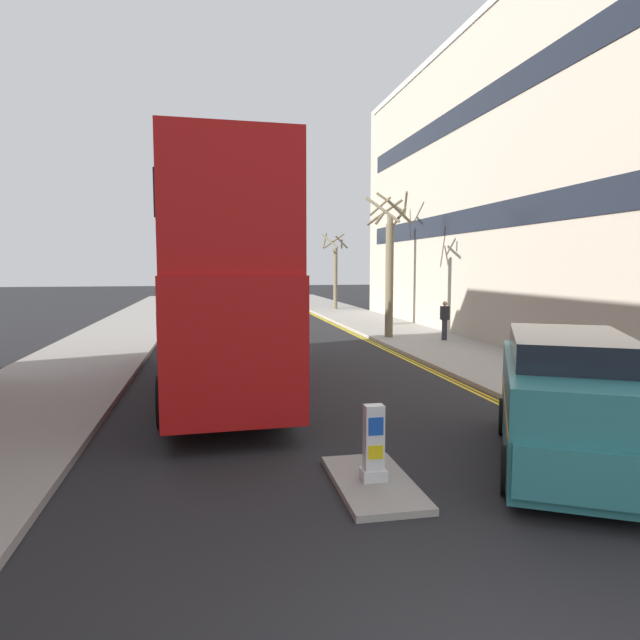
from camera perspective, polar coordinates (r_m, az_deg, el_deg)
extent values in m
cube|color=#9E9991|center=(21.23, 13.44, -3.06)|extent=(4.00, 80.00, 0.14)
cube|color=#9E9991|center=(19.79, -23.37, -3.99)|extent=(4.00, 80.00, 0.14)
cube|color=yellow|center=(18.61, 10.09, -4.41)|extent=(0.10, 56.00, 0.01)
cube|color=yellow|center=(18.55, 9.63, -4.43)|extent=(0.10, 56.00, 0.01)
cube|color=#9E9991|center=(8.43, 5.51, -16.38)|extent=(1.10, 2.20, 0.10)
cube|color=silver|center=(8.39, 5.52, -15.55)|extent=(0.36, 0.28, 0.16)
cube|color=white|center=(8.20, 5.56, -11.93)|extent=(0.28, 0.20, 0.95)
cube|color=blue|center=(8.05, 5.79, -10.86)|extent=(0.22, 0.01, 0.26)
cube|color=yellow|center=(8.17, 5.76, -13.42)|extent=(0.22, 0.01, 0.20)
cube|color=red|center=(14.62, -10.42, -0.24)|extent=(2.93, 10.89, 2.60)
cube|color=red|center=(14.59, -10.60, 9.77)|extent=(2.87, 10.67, 2.50)
cube|color=black|center=(14.60, -10.44, 0.93)|extent=(2.94, 10.46, 0.84)
cube|color=black|center=(14.60, -10.61, 10.16)|extent=(2.92, 10.24, 0.80)
cube|color=yellow|center=(19.93, -11.32, 5.73)|extent=(2.00, 0.14, 0.44)
cube|color=maroon|center=(14.75, -10.69, 14.81)|extent=(2.64, 9.80, 0.10)
cylinder|color=black|center=(18.09, -14.88, -3.14)|extent=(0.34, 1.05, 1.04)
cylinder|color=black|center=(18.19, -6.97, -2.94)|extent=(0.34, 1.05, 1.04)
cylinder|color=black|center=(11.51, -15.71, -8.10)|extent=(0.34, 1.05, 1.04)
cylinder|color=black|center=(11.67, -3.24, -7.71)|extent=(0.34, 1.05, 1.04)
cube|color=teal|center=(9.78, 24.13, -8.27)|extent=(3.91, 5.04, 1.50)
cube|color=black|center=(9.78, 24.22, -3.50)|extent=(2.96, 3.50, 0.76)
cube|color=teal|center=(8.06, 25.64, -13.21)|extent=(2.15, 1.89, 0.67)
cube|color=orange|center=(9.77, 24.14, -7.99)|extent=(3.75, 4.72, 0.10)
cylinder|color=black|center=(8.49, 18.89, -14.42)|extent=(0.52, 0.70, 0.68)
cylinder|color=black|center=(11.46, 27.70, -9.52)|extent=(0.52, 0.70, 0.68)
cylinder|color=black|center=(11.27, 18.52, -9.41)|extent=(0.52, 0.70, 0.68)
cylinder|color=#2D2D38|center=(23.55, 12.70, -0.99)|extent=(0.22, 0.22, 0.85)
cube|color=#26262B|center=(23.48, 12.73, 0.72)|extent=(0.34, 0.22, 0.56)
sphere|color=tan|center=(23.45, 12.75, 1.67)|extent=(0.20, 0.20, 0.20)
cylinder|color=#6B6047|center=(24.00, 7.15, 4.01)|extent=(0.35, 0.35, 4.85)
cylinder|color=#6B6047|center=(24.33, 8.19, 10.51)|extent=(0.33, 0.99, 0.74)
cylinder|color=#6B6047|center=(24.87, 6.68, 10.96)|extent=(1.64, 0.15, 1.20)
cylinder|color=#6B6047|center=(24.28, 6.28, 10.50)|extent=(0.73, 0.76, 0.70)
cylinder|color=#6B6047|center=(23.42, 6.49, 11.22)|extent=(1.24, 1.12, 1.14)
cylinder|color=#6B6047|center=(23.59, 8.21, 10.98)|extent=(1.31, 0.55, 0.99)
cylinder|color=#6B6047|center=(29.28, 7.18, 5.11)|extent=(0.31, 0.31, 5.70)
cylinder|color=#6B6047|center=(29.50, 8.80, 11.70)|extent=(0.54, 1.57, 1.17)
cylinder|color=#6B6047|center=(29.97, 6.24, 11.58)|extent=(1.41, 0.79, 1.11)
cylinder|color=#6B6047|center=(28.71, 7.35, 11.85)|extent=(1.51, 0.51, 1.12)
cylinder|color=#6B6047|center=(39.93, 1.60, 4.30)|extent=(0.29, 0.29, 4.36)
cylinder|color=#6B6047|center=(39.96, 2.25, 7.87)|extent=(0.31, 0.94, 0.71)
cylinder|color=#6B6047|center=(40.72, 1.44, 8.14)|extent=(1.57, 0.22, 1.14)
cylinder|color=#6B6047|center=(40.06, 0.49, 8.20)|extent=(0.64, 1.55, 1.17)
cylinder|color=#6B6047|center=(39.41, 1.02, 8.15)|extent=(1.03, 1.14, 1.04)
cylinder|color=#6B6047|center=(39.54, 2.21, 8.04)|extent=(1.12, 0.74, 0.91)
cube|color=#B2A893|center=(28.07, 23.76, 12.37)|extent=(10.00, 28.00, 13.50)
cube|color=black|center=(26.17, 14.40, 19.83)|extent=(0.04, 24.64, 1.00)
cube|color=black|center=(25.42, 14.15, 9.76)|extent=(0.04, 24.64, 1.00)
cube|color=silver|center=(27.27, 14.60, 27.03)|extent=(0.12, 26.60, 0.24)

